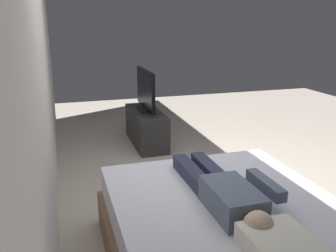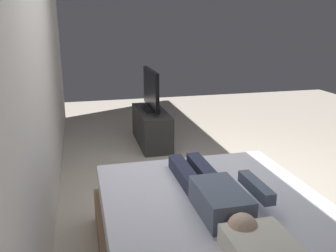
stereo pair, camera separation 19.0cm
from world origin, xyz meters
name	(u,v)px [view 1 (the left image)]	position (x,y,z in m)	size (l,w,h in m)	color
ground_plane	(201,199)	(0.00, 0.00, 0.00)	(10.00, 10.00, 0.00)	#ADA393
back_wall	(39,61)	(0.40, 1.45, 1.40)	(6.40, 0.10, 2.80)	silver
bed	(228,239)	(-1.08, 0.24, 0.26)	(1.90, 1.62, 0.54)	brown
pillow	(285,251)	(-1.71, 0.24, 0.60)	(0.48, 0.34, 0.12)	silver
person	(225,192)	(-1.05, 0.26, 0.62)	(1.26, 0.46, 0.18)	slate
remote	(265,185)	(-0.90, -0.14, 0.55)	(0.15, 0.04, 0.02)	black
tv_stand	(146,127)	(1.83, 0.13, 0.25)	(1.10, 0.40, 0.50)	#2D2D2D
tv	(146,91)	(1.83, 0.13, 0.78)	(0.88, 0.20, 0.59)	black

